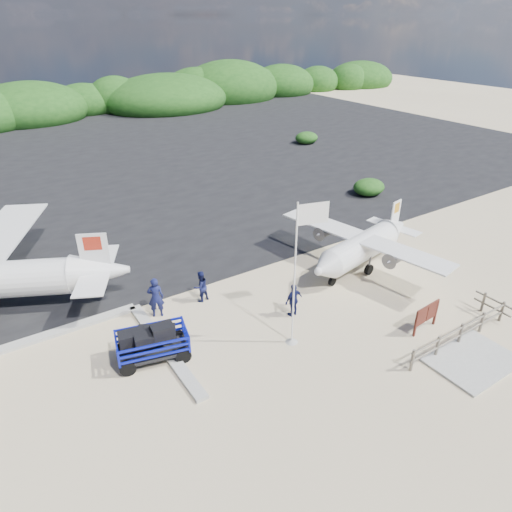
{
  "coord_description": "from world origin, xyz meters",
  "views": [
    {
      "loc": [
        -9.5,
        -13.07,
        12.26
      ],
      "look_at": [
        1.41,
        3.54,
        1.74
      ],
      "focal_mm": 32.0,
      "sensor_mm": 36.0,
      "label": 1
    }
  ],
  "objects": [
    {
      "name": "flagpole",
      "position": [
        0.19,
        -1.06,
        0.0
      ],
      "size": [
        1.36,
        0.85,
        6.32
      ],
      "primitive_type": null,
      "rotation": [
        0.0,
        0.0,
        -0.27
      ],
      "color": "white",
      "rests_on": "ground"
    },
    {
      "name": "fence",
      "position": [
        6.0,
        -5.0,
        0.0
      ],
      "size": [
        6.4,
        2.0,
        1.1
      ],
      "primitive_type": null,
      "color": "#B2B2B2",
      "rests_on": "ground"
    },
    {
      "name": "signboard",
      "position": [
        5.55,
        -3.59,
        0.0
      ],
      "size": [
        1.65,
        0.27,
        1.35
      ],
      "primitive_type": null,
      "rotation": [
        0.0,
        0.0,
        0.07
      ],
      "color": "#5B241A",
      "rests_on": "ground"
    },
    {
      "name": "vegetation_band",
      "position": [
        0.0,
        55.0,
        0.0
      ],
      "size": [
        124.0,
        8.0,
        4.4
      ],
      "primitive_type": null,
      "color": "#B2B2B2",
      "rests_on": "ground"
    },
    {
      "name": "aircraft_large",
      "position": [
        13.84,
        26.71,
        0.0
      ],
      "size": [
        20.37,
        20.37,
        4.57
      ],
      "primitive_type": null,
      "rotation": [
        0.0,
        0.0,
        2.69
      ],
      "color": "#B2B2B2",
      "rests_on": "ground"
    },
    {
      "name": "ground",
      "position": [
        0.0,
        0.0,
        0.0
      ],
      "size": [
        160.0,
        160.0,
        0.0
      ],
      "primitive_type": "plane",
      "color": "beige"
    },
    {
      "name": "aircraft_small",
      "position": [
        -6.33,
        36.85,
        0.0
      ],
      "size": [
        9.65,
        9.65,
        2.96
      ],
      "primitive_type": null,
      "rotation": [
        0.0,
        0.0,
        3.33
      ],
      "color": "#B2B2B2",
      "rests_on": "ground"
    },
    {
      "name": "lagoon",
      "position": [
        -9.0,
        1.5,
        0.0
      ],
      "size": [
        9.0,
        7.0,
        0.4
      ],
      "primitive_type": null,
      "color": "#B2B2B2",
      "rests_on": "ground"
    },
    {
      "name": "walkway_pad",
      "position": [
        5.5,
        -6.0,
        0.0
      ],
      "size": [
        3.5,
        2.5,
        0.1
      ],
      "primitive_type": null,
      "color": "#B2B2B2",
      "rests_on": "ground"
    },
    {
      "name": "crew_b",
      "position": [
        -1.53,
        3.88,
        0.79
      ],
      "size": [
        0.86,
        0.73,
        1.59
      ],
      "primitive_type": "imported",
      "rotation": [
        0.0,
        0.0,
        3.32
      ],
      "color": "#131847",
      "rests_on": "ground"
    },
    {
      "name": "crew_a",
      "position": [
        -3.8,
        3.87,
        0.99
      ],
      "size": [
        0.85,
        0.72,
        1.98
      ],
      "primitive_type": "imported",
      "rotation": [
        0.0,
        0.0,
        2.73
      ],
      "color": "#131847",
      "rests_on": "ground"
    },
    {
      "name": "baggage_cart",
      "position": [
        -5.08,
        1.14,
        0.0
      ],
      "size": [
        3.33,
        2.37,
        1.5
      ],
      "primitive_type": null,
      "rotation": [
        0.0,
        0.0,
        -0.23
      ],
      "color": "#0C17B8",
      "rests_on": "ground"
    },
    {
      "name": "asphalt_apron",
      "position": [
        0.0,
        30.0,
        0.0
      ],
      "size": [
        90.0,
        50.0,
        0.04
      ],
      "primitive_type": null,
      "color": "#B2B2B2",
      "rests_on": "ground"
    },
    {
      "name": "crew_c",
      "position": [
        1.44,
        0.48,
        0.82
      ],
      "size": [
        1.0,
        0.5,
        1.65
      ],
      "primitive_type": "imported",
      "rotation": [
        0.0,
        0.0,
        3.24
      ],
      "color": "#131847",
      "rests_on": "ground"
    }
  ]
}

